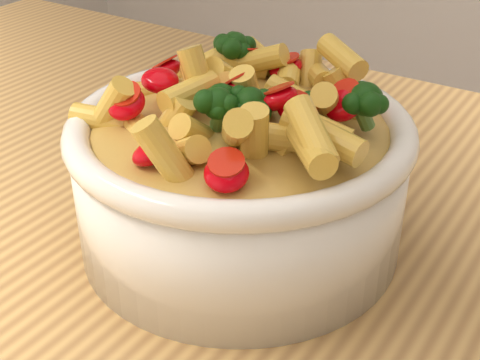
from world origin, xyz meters
The scene contains 2 objects.
serving_bowl centered at (0.00, 0.05, 0.95)m, with size 0.22×0.22×0.10m.
pasta_salad centered at (0.00, 0.05, 1.01)m, with size 0.17×0.17×0.04m.
Camera 1 is at (0.20, -0.26, 1.17)m, focal length 50.00 mm.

